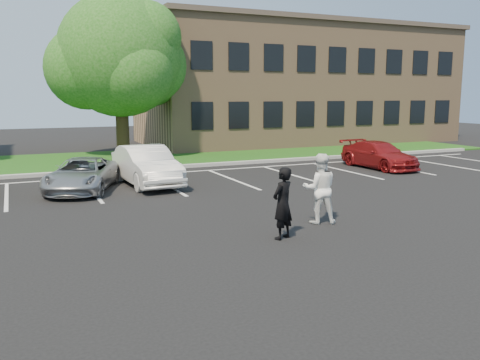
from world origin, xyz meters
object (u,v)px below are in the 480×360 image
object	(u,v)px
man_black_suit	(283,203)
car_silver_minivan	(82,175)
tree	(121,58)
car_red_compact	(379,155)
car_white_sedan	(146,166)
man_white_shirt	(320,189)
office_building	(297,84)

from	to	relation	value
man_black_suit	car_silver_minivan	bearing A→B (deg)	-92.89
tree	car_red_compact	bearing A→B (deg)	-43.08
man_black_suit	car_white_sedan	world-z (taller)	man_black_suit
tree	car_white_sedan	distance (m)	10.44
man_white_shirt	car_white_sedan	distance (m)	8.16
tree	man_white_shirt	distance (m)	17.62
car_silver_minivan	car_red_compact	world-z (taller)	car_red_compact
car_white_sedan	car_silver_minivan	bearing A→B (deg)	-176.59
car_white_sedan	car_red_compact	bearing A→B (deg)	-3.56
man_black_suit	car_silver_minivan	distance (m)	9.04
office_building	car_silver_minivan	world-z (taller)	office_building
car_white_sedan	car_red_compact	xyz separation A→B (m)	(11.06, -0.03, -0.13)
office_building	car_red_compact	bearing A→B (deg)	-104.69
man_black_suit	car_white_sedan	size ratio (longest dim) A/B	0.38
office_building	man_white_shirt	world-z (taller)	office_building
tree	car_silver_minivan	world-z (taller)	tree
office_building	car_red_compact	size ratio (longest dim) A/B	5.25
car_silver_minivan	car_white_sedan	distance (m)	2.44
man_black_suit	man_white_shirt	distance (m)	1.89
car_red_compact	man_white_shirt	bearing A→B (deg)	-138.60
tree	car_red_compact	xyz separation A→B (m)	(10.00, -9.35, -4.73)
office_building	car_white_sedan	distance (m)	20.45
tree	car_white_sedan	xyz separation A→B (m)	(-1.06, -9.31, -4.60)
office_building	car_silver_minivan	bearing A→B (deg)	-140.49
tree	car_white_sedan	world-z (taller)	tree
car_white_sedan	car_red_compact	world-z (taller)	car_white_sedan
car_silver_minivan	car_white_sedan	world-z (taller)	car_white_sedan
man_black_suit	car_silver_minivan	world-z (taller)	man_black_suit
office_building	car_silver_minivan	distance (m)	22.45
man_black_suit	car_red_compact	distance (m)	13.07
office_building	tree	size ratio (longest dim) A/B	2.55
tree	car_silver_minivan	bearing A→B (deg)	-109.90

